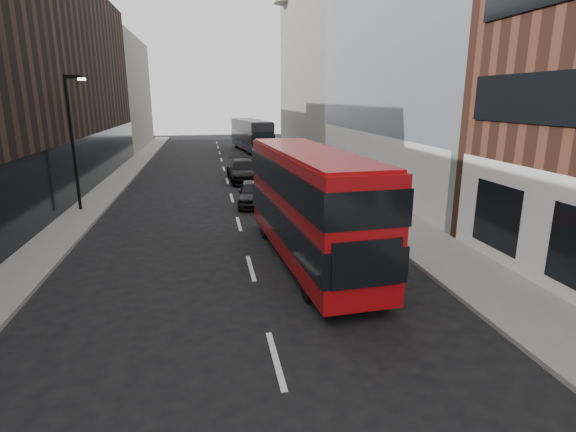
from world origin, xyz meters
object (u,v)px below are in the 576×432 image
car_b (277,176)px  car_c (243,171)px  street_lamp (73,134)px  red_bus (310,201)px  grey_bus (251,135)px  car_a (253,193)px

car_b → car_c: 3.37m
street_lamp → car_c: street_lamp is taller
red_bus → grey_bus: bearing=83.6°
street_lamp → car_c: size_ratio=1.30×
red_bus → car_b: 14.92m
car_a → grey_bus: bearing=90.7°
street_lamp → car_b: (11.52, 5.18, -3.42)m
car_a → car_b: car_b is taller
car_b → car_a: bearing=-118.8°
red_bus → car_c: red_bus is taller
street_lamp → car_a: size_ratio=1.69×
grey_bus → car_b: size_ratio=2.43×
red_bus → car_b: bearing=81.8°
street_lamp → car_a: 9.95m
street_lamp → car_a: street_lamp is taller
street_lamp → car_a: bearing=0.1°
street_lamp → car_c: (9.41, 7.80, -3.40)m
car_a → car_c: size_ratio=0.77×
red_bus → car_b: size_ratio=2.28×
street_lamp → car_b: bearing=24.2°
grey_bus → car_b: 21.93m
car_a → car_b: 5.61m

